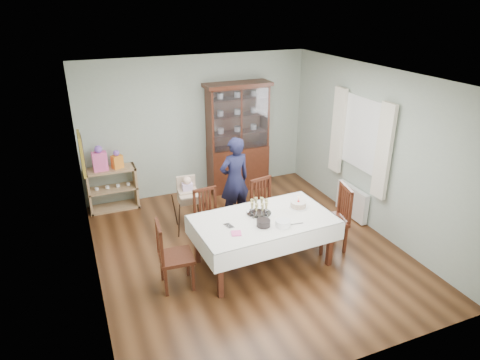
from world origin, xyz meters
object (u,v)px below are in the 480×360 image
china_cabinet (238,136)px  birthday_cake (298,205)px  chair_far_left (210,229)px  chair_end_right (331,230)px  sideboard (113,189)px  gift_bag_pink (100,159)px  gift_bag_orange (117,160)px  champagne_tray (259,210)px  dining_table (263,241)px  chair_end_left (175,267)px  woman (235,180)px  chair_far_right (266,219)px  high_chair (189,209)px

china_cabinet → birthday_cake: 2.60m
chair_far_left → chair_end_right: chair_end_right is taller
sideboard → gift_bag_pink: size_ratio=1.92×
gift_bag_pink → gift_bag_orange: (0.30, 0.00, -0.06)m
champagne_tray → gift_bag_orange: bearing=123.0°
champagne_tray → dining_table: bearing=-86.9°
chair_end_left → birthday_cake: bearing=-81.6°
china_cabinet → woman: bearing=-114.5°
champagne_tray → gift_bag_pink: gift_bag_pink is taller
chair_far_right → birthday_cake: bearing=-83.7°
china_cabinet → champagne_tray: china_cabinet is taller
dining_table → birthday_cake: bearing=10.1°
china_cabinet → woman: size_ratio=1.41×
chair_end_right → chair_far_left: bearing=-103.4°
chair_far_left → birthday_cake: bearing=-35.8°
china_cabinet → gift_bag_pink: china_cabinet is taller
chair_far_right → china_cabinet: bearing=70.6°
chair_end_right → gift_bag_pink: bearing=-118.5°
chair_far_left → gift_bag_orange: (-1.12, 1.86, 0.68)m
high_chair → chair_far_right: bearing=-26.8°
gift_bag_orange → chair_far_right: bearing=-42.8°
sideboard → chair_end_left: bearing=-80.2°
sideboard → chair_end_left: 2.78m
chair_end_right → high_chair: 2.38m
chair_end_left → birthday_cake: chair_end_left is taller
woman → gift_bag_pink: (-2.08, 1.27, 0.24)m
high_chair → champagne_tray: champagne_tray is taller
chair_end_left → woman: bearing=-40.6°
birthday_cake → dining_table: bearing=-169.9°
chair_far_right → woman: size_ratio=0.62×
chair_end_left → birthday_cake: size_ratio=3.71×
china_cabinet → gift_bag_pink: size_ratio=4.63×
chair_far_right → birthday_cake: chair_far_right is taller
sideboard → chair_far_right: (2.22, -1.95, -0.11)m
champagne_tray → china_cabinet: bearing=74.5°
woman → gift_bag_pink: bearing=-39.4°
chair_end_left → high_chair: chair_end_left is taller
sideboard → high_chair: (1.09, -1.27, -0.03)m
chair_far_right → chair_end_left: size_ratio=0.97×
chair_far_left → champagne_tray: champagne_tray is taller
dining_table → chair_far_right: size_ratio=2.14×
champagne_tray → gift_bag_pink: size_ratio=0.78×
dining_table → chair_far_right: (0.42, 0.76, -0.10)m
chair_far_left → dining_table: bearing=-60.9°
birthday_cake → gift_bag_orange: 3.45m
champagne_tray → gift_bag_orange: (-1.66, 2.55, 0.12)m
chair_end_left → gift_bag_pink: size_ratio=2.10×
chair_end_right → chair_far_right: bearing=-122.7°
chair_far_right → woman: bearing=103.2°
champagne_tray → gift_bag_orange: 3.04m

